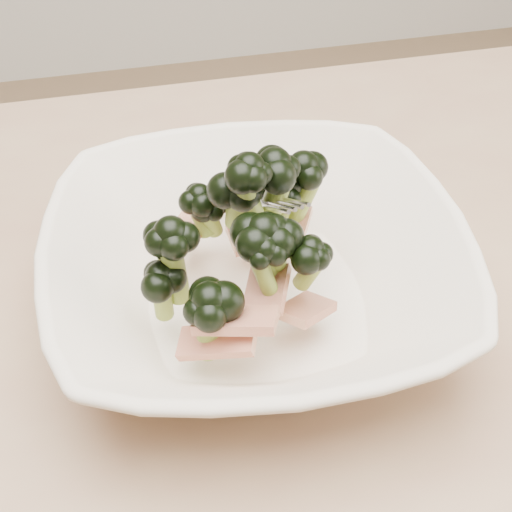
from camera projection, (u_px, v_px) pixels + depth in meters
name	position (u px, v px, depth m)	size (l,w,h in m)	color
dining_table	(200.00, 432.00, 0.57)	(1.20, 0.80, 0.75)	tan
broccoli_dish	(255.00, 264.00, 0.51)	(0.32, 0.32, 0.13)	#F1E2CC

